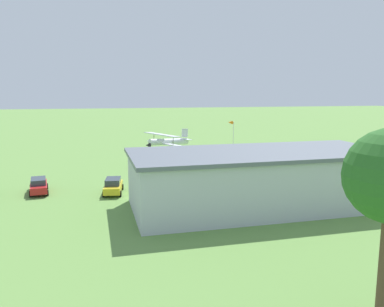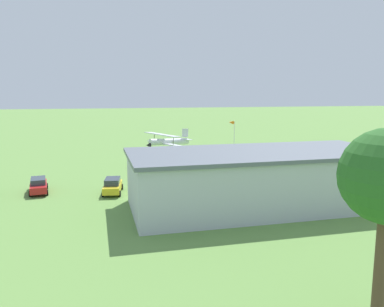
{
  "view_description": "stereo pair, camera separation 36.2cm",
  "coord_description": "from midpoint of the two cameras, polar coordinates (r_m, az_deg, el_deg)",
  "views": [
    {
      "loc": [
        14.0,
        63.47,
        11.0
      ],
      "look_at": [
        2.09,
        13.89,
        2.79
      ],
      "focal_mm": 36.0,
      "sensor_mm": 36.0,
      "label": 1
    },
    {
      "loc": [
        13.65,
        63.56,
        11.0
      ],
      "look_at": [
        2.09,
        13.89,
        2.79
      ],
      "focal_mm": 36.0,
      "sensor_mm": 36.0,
      "label": 2
    }
  ],
  "objects": [
    {
      "name": "person_by_parked_cars",
      "position": [
        54.44,
        15.94,
        -2.06
      ],
      "size": [
        0.54,
        0.54,
        1.53
      ],
      "color": "orange",
      "rests_on": "ground_plane"
    },
    {
      "name": "person_at_fence_line",
      "position": [
        51.86,
        9.99,
        -2.3
      ],
      "size": [
        0.48,
        0.48,
        1.67
      ],
      "color": "#3F3F47",
      "rests_on": "ground_plane"
    },
    {
      "name": "car_yellow",
      "position": [
        43.04,
        -11.44,
        -4.67
      ],
      "size": [
        2.42,
        4.58,
        1.67
      ],
      "color": "gold",
      "rests_on": "ground_plane"
    },
    {
      "name": "ground_plane",
      "position": [
        65.93,
        -0.81,
        -0.46
      ],
      "size": [
        400.0,
        400.0,
        0.0
      ],
      "primitive_type": "plane",
      "color": "#608C42"
    },
    {
      "name": "windsock",
      "position": [
        74.36,
        6.0,
        4.34
      ],
      "size": [
        1.26,
        1.43,
        5.48
      ],
      "color": "silver",
      "rests_on": "ground_plane"
    },
    {
      "name": "person_crossing_taxiway",
      "position": [
        52.36,
        6.43,
        -2.05
      ],
      "size": [
        0.44,
        0.44,
        1.75
      ],
      "color": "navy",
      "rests_on": "ground_plane"
    },
    {
      "name": "biplane",
      "position": [
        57.63,
        -3.47,
        1.86
      ],
      "size": [
        7.53,
        8.05,
        3.42
      ],
      "color": "silver"
    },
    {
      "name": "hangar",
      "position": [
        37.61,
        10.14,
        -3.7
      ],
      "size": [
        24.98,
        11.27,
        5.43
      ],
      "color": "#B7BCC6",
      "rests_on": "ground_plane"
    },
    {
      "name": "car_red",
      "position": [
        45.62,
        -21.58,
        -4.37
      ],
      "size": [
        2.43,
        4.8,
        1.63
      ],
      "color": "red",
      "rests_on": "ground_plane"
    }
  ]
}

